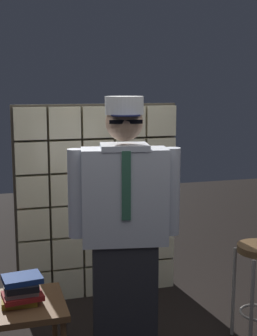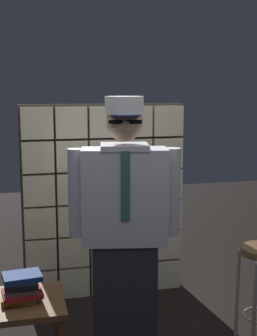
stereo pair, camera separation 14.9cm
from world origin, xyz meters
The scene contains 4 objects.
glass_block_wall centered at (0.00, 1.50, 0.86)m, with size 1.47×0.10×1.75m.
standing_person centered at (-0.09, 0.32, 0.95)m, with size 0.73×0.36×1.83m.
side_table centered at (-0.75, 0.32, 0.47)m, with size 0.52×0.52×0.54m.
book_stack centered at (-0.76, 0.31, 0.64)m, with size 0.26×0.23×0.18m.
Camera 1 is at (-0.90, -2.59, 1.89)m, focal length 51.34 mm.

